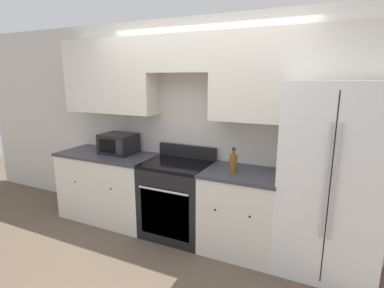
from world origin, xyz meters
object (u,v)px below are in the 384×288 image
oven_range (177,199)px  microwave (119,144)px  bottle (233,163)px  refrigerator (330,179)px

oven_range → microwave: 1.10m
bottle → microwave: bearing=175.2°
refrigerator → microwave: 2.58m
refrigerator → bottle: bearing=-172.2°
oven_range → bottle: 0.91m
oven_range → refrigerator: bearing=2.7°
oven_range → microwave: size_ratio=2.42×
microwave → bottle: size_ratio=1.66×
oven_range → microwave: (-0.92, 0.09, 0.58)m
microwave → bottle: 1.64m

